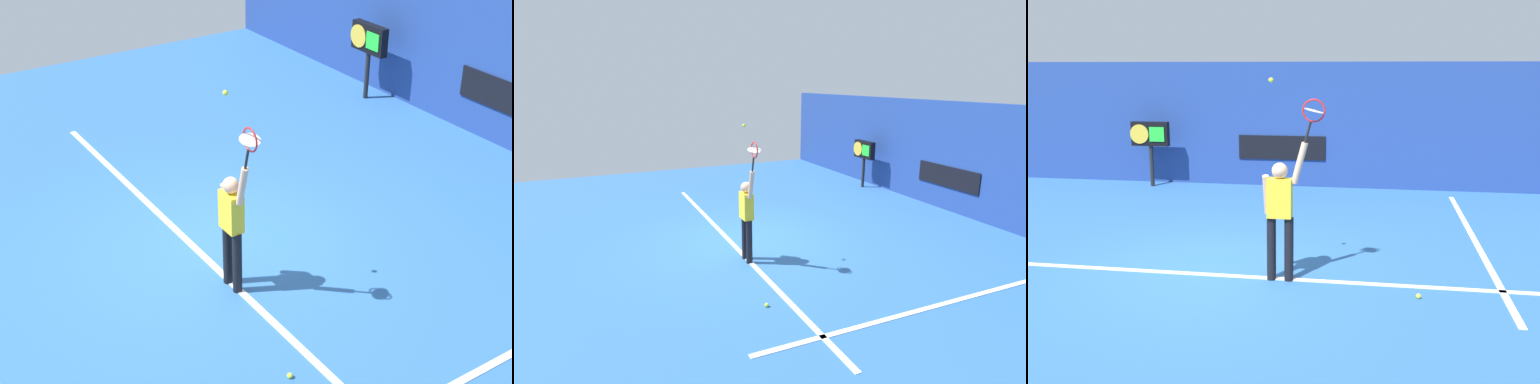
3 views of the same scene
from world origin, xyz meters
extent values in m
plane|color=#2D609E|center=(0.00, 0.00, 0.00)|extent=(18.00, 18.00, 0.00)
cube|color=black|center=(0.00, 6.20, 0.98)|extent=(2.20, 0.03, 0.60)
cube|color=white|center=(0.00, -0.34, 0.01)|extent=(10.00, 0.10, 0.01)
cylinder|color=black|center=(0.95, -0.37, 0.46)|extent=(0.13, 0.13, 0.92)
cylinder|color=black|center=(1.20, -0.37, 0.46)|extent=(0.13, 0.13, 0.92)
cube|color=yellow|center=(1.07, -0.37, 1.20)|extent=(0.34, 0.20, 0.55)
sphere|color=#D8A884|center=(1.07, -0.37, 1.58)|extent=(0.22, 0.22, 0.22)
cylinder|color=#D8A884|center=(1.34, -0.37, 1.69)|extent=(0.23, 0.09, 0.58)
cylinder|color=#D8A884|center=(0.87, -0.29, 1.22)|extent=(0.09, 0.23, 0.58)
cylinder|color=black|center=(1.45, -0.37, 2.12)|extent=(0.11, 0.03, 0.30)
torus|color=red|center=(1.53, -0.37, 2.40)|extent=(0.38, 0.02, 0.38)
cylinder|color=silver|center=(1.53, -0.37, 2.40)|extent=(0.26, 0.27, 0.07)
sphere|color=#CCE033|center=(0.95, -0.35, 2.80)|extent=(0.07, 0.07, 0.07)
cylinder|color=black|center=(-3.25, 5.66, 0.52)|extent=(0.10, 0.10, 1.03)
cube|color=black|center=(-3.25, 5.66, 1.33)|extent=(0.95, 0.18, 0.60)
cylinder|color=gold|center=(-3.50, 5.56, 1.33)|extent=(0.48, 0.02, 0.48)
cube|color=#26D833|center=(-3.04, 5.56, 1.33)|extent=(0.38, 0.02, 0.36)
sphere|color=#CCE033|center=(2.97, -0.75, 0.03)|extent=(0.07, 0.07, 0.07)
camera|label=1|loc=(8.36, -4.72, 6.19)|focal=53.13mm
camera|label=2|loc=(8.86, -3.31, 3.66)|focal=30.05mm
camera|label=3|loc=(2.38, -8.03, 2.97)|focal=40.50mm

